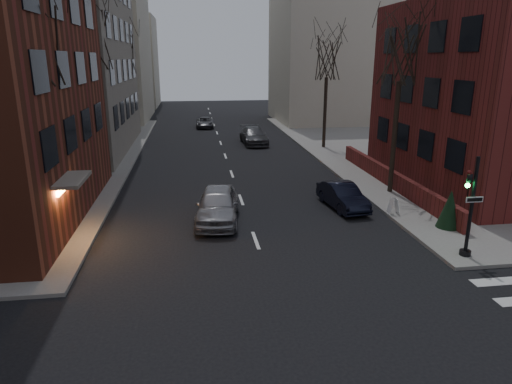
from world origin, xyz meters
TOP-DOWN VIEW (x-y plane):
  - low_wall_right at (9.30, 19.00)m, footprint 0.35×16.00m
  - building_distant_la at (-15.00, 55.00)m, footprint 14.00×16.00m
  - building_distant_ra at (15.00, 50.00)m, footprint 14.00×14.00m
  - building_distant_lb at (-13.00, 72.00)m, footprint 10.00×12.00m
  - traffic_signal at (7.94, 8.99)m, footprint 0.76×0.44m
  - tree_left_a at (-8.80, 14.00)m, footprint 4.18×4.18m
  - tree_left_b at (-8.80, 26.00)m, footprint 4.40×4.40m
  - tree_left_c at (-8.80, 40.00)m, footprint 3.96×3.96m
  - tree_right_a at (8.80, 18.00)m, footprint 3.96×3.96m
  - tree_right_b at (8.80, 32.00)m, footprint 3.74×3.74m
  - streetlamp_near at (-8.20, 22.00)m, footprint 0.36×0.36m
  - streetlamp_far at (-8.20, 42.00)m, footprint 0.36×0.36m
  - parked_sedan at (5.18, 15.82)m, footprint 1.89×4.17m
  - car_lane_silver at (-1.50, 14.71)m, footprint 2.56×5.12m
  - car_lane_gray at (3.01, 35.06)m, footprint 2.34×5.32m
  - car_lane_far at (-1.14, 46.05)m, footprint 2.09×4.26m
  - sandwich_board at (7.30, 14.19)m, footprint 0.38×0.52m
  - evergreen_shrub at (8.99, 12.00)m, footprint 1.40×1.40m

SIDE VIEW (x-z plane):
  - sandwich_board at x=7.30m, z-range 0.15..0.96m
  - car_lane_far at x=-1.14m, z-range 0.00..1.17m
  - low_wall_right at x=9.30m, z-range 0.15..1.15m
  - parked_sedan at x=5.18m, z-range 0.00..1.33m
  - car_lane_gray at x=3.01m, z-range 0.00..1.52m
  - car_lane_silver at x=-1.50m, z-range 0.00..1.68m
  - evergreen_shrub at x=8.99m, z-range 0.15..1.95m
  - traffic_signal at x=7.94m, z-range -0.09..3.91m
  - streetlamp_near at x=-8.20m, z-range 1.10..7.38m
  - streetlamp_far at x=-8.20m, z-range 1.10..7.38m
  - building_distant_lb at x=-13.00m, z-range 0.00..14.00m
  - tree_right_b at x=8.80m, z-range 3.00..12.18m
  - building_distant_ra at x=15.00m, z-range 0.00..16.00m
  - tree_left_c at x=-8.80m, z-range 3.17..12.89m
  - tree_right_a at x=8.80m, z-range 3.17..12.89m
  - tree_left_a at x=-8.80m, z-range 3.34..13.60m
  - tree_left_b at x=-8.80m, z-range 3.51..14.31m
  - building_distant_la at x=-15.00m, z-range 0.00..18.00m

